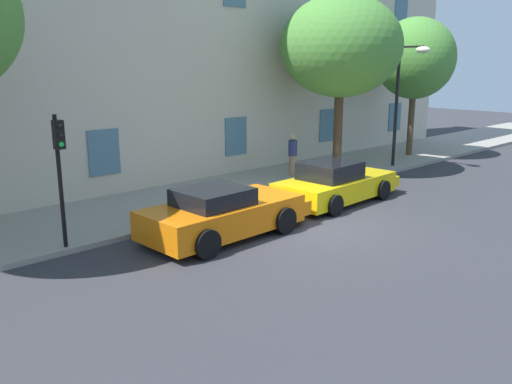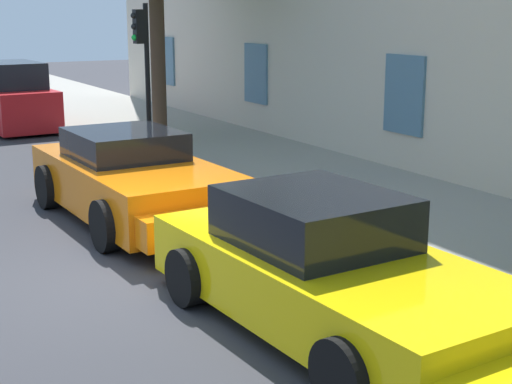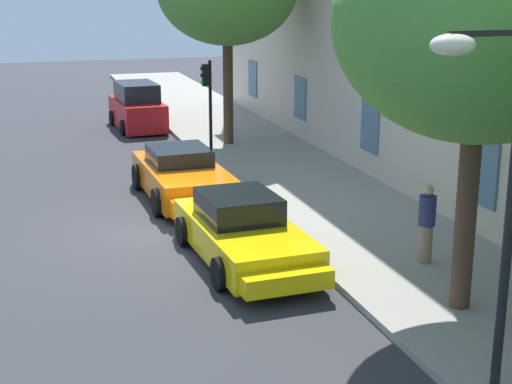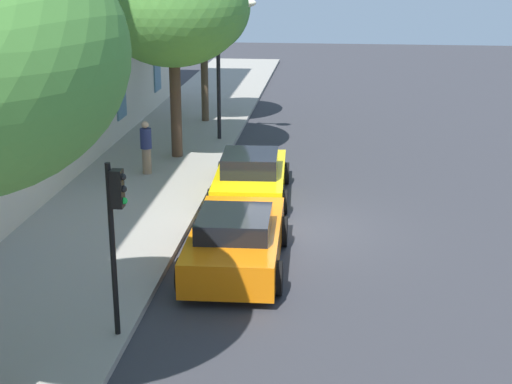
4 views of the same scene
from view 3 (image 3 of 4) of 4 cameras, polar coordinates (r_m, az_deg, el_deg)
ground_plane at (r=18.30m, az=-7.13°, el=-2.87°), size 80.00×80.00×0.00m
sidewalk at (r=19.60m, az=6.42°, el=-1.38°), size 60.00×4.19×0.14m
sportscar_red_lead at (r=20.56m, az=-5.35°, el=1.03°), size 4.78×2.24×1.35m
sportscar_yellow_flank at (r=16.01m, az=-0.75°, el=-3.23°), size 4.88×2.27×1.37m
hatchback_parked at (r=30.73m, az=-8.76°, el=6.13°), size 3.82×1.94×1.82m
tree_far_end at (r=13.14m, az=16.27°, el=11.99°), size 4.79×4.79×6.92m
traffic_light at (r=24.11m, az=-3.59°, el=7.33°), size 0.22×0.36×3.17m
street_lamp at (r=10.35m, az=16.71°, el=3.56°), size 0.44×1.42×5.10m
pedestrian_admiring at (r=15.92m, az=12.49°, el=-2.26°), size 0.48×0.48×1.64m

